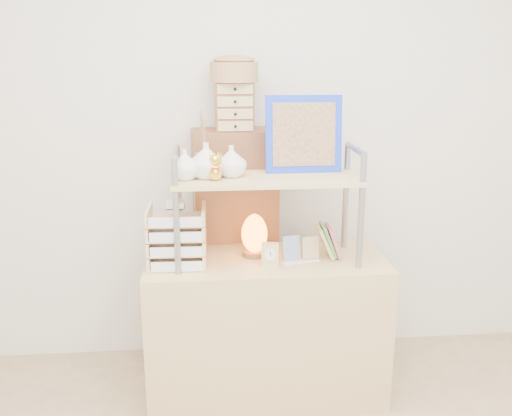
{
  "coord_description": "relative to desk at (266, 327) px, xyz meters",
  "views": [
    {
      "loc": [
        -0.29,
        -1.46,
        1.77
      ],
      "look_at": [
        -0.05,
        1.2,
        1.02
      ],
      "focal_mm": 40.0,
      "sensor_mm": 36.0,
      "label": 1
    }
  ],
  "objects": [
    {
      "name": "room_shell",
      "position": [
        0.0,
        -0.81,
        1.32
      ],
      "size": [
        3.42,
        3.41,
        2.61
      ],
      "color": "silver",
      "rests_on": "ground"
    },
    {
      "name": "desk",
      "position": [
        0.0,
        0.0,
        0.0
      ],
      "size": [
        1.2,
        0.5,
        0.75
      ],
      "primitive_type": "cube",
      "color": "tan",
      "rests_on": "ground"
    },
    {
      "name": "cabinet",
      "position": [
        -0.13,
        0.37,
        0.3
      ],
      "size": [
        0.47,
        0.27,
        1.35
      ],
      "primitive_type": "cube",
      "rotation": [
        0.0,
        0.0,
        0.08
      ],
      "color": "brown",
      "rests_on": "ground"
    },
    {
      "name": "hutch",
      "position": [
        -0.09,
        0.01,
        0.83
      ],
      "size": [
        0.91,
        0.34,
        0.8
      ],
      "color": "gray",
      "rests_on": "desk"
    },
    {
      "name": "letter_tray",
      "position": [
        -0.44,
        -0.03,
        0.5
      ],
      "size": [
        0.27,
        0.25,
        0.32
      ],
      "color": "#DCB284",
      "rests_on": "desk"
    },
    {
      "name": "salt_lamp",
      "position": [
        -0.05,
        0.06,
        0.49
      ],
      "size": [
        0.14,
        0.13,
        0.22
      ],
      "color": "brown",
      "rests_on": "desk"
    },
    {
      "name": "desk_clock",
      "position": [
        0.01,
        -0.08,
        0.43
      ],
      "size": [
        0.08,
        0.04,
        0.11
      ],
      "color": "tan",
      "rests_on": "desk"
    },
    {
      "name": "postcard_stand",
      "position": [
        0.17,
        -0.04,
        0.41
      ],
      "size": [
        0.19,
        0.09,
        0.13
      ],
      "color": "white",
      "rests_on": "desk"
    },
    {
      "name": "drawer_chest",
      "position": [
        -0.13,
        0.35,
        1.1
      ],
      "size": [
        0.2,
        0.16,
        0.25
      ],
      "color": "brown",
      "rests_on": "cabinet"
    },
    {
      "name": "woven_basket",
      "position": [
        -0.13,
        0.35,
        1.28
      ],
      "size": [
        0.25,
        0.25,
        0.1
      ],
      "primitive_type": "cylinder",
      "color": "olive",
      "rests_on": "drawer_chest"
    }
  ]
}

